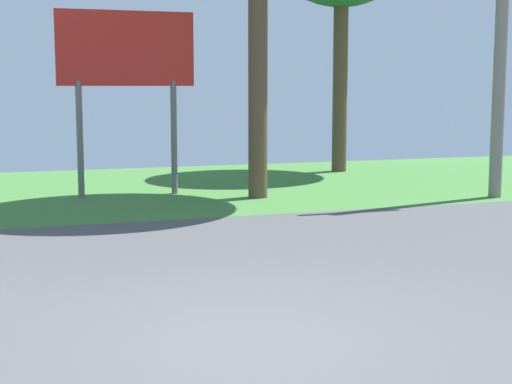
{
  "coord_description": "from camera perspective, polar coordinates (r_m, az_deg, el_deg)",
  "views": [
    {
      "loc": [
        -1.83,
        -5.86,
        2.08
      ],
      "look_at": [
        0.49,
        1.0,
        1.1
      ],
      "focal_mm": 54.45,
      "sensor_mm": 36.0,
      "label": 1
    }
  ],
  "objects": [
    {
      "name": "roadside_billboard",
      "position": [
        15.04,
        -9.52,
        9.4
      ],
      "size": [
        2.6,
        0.12,
        3.5
      ],
      "color": "slate",
      "rests_on": "ground_plane"
    },
    {
      "name": "ground_plane",
      "position": [
        9.24,
        -6.78,
        -5.66
      ],
      "size": [
        40.0,
        22.0,
        0.2
      ],
      "color": "#4C4C4F"
    }
  ]
}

